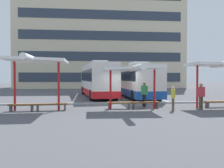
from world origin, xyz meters
The scene contains 19 objects.
ground_plane centered at (0.00, 0.00, 0.00)m, with size 160.00×160.00×0.00m, color #515156.
terminal_building centered at (0.03, 32.76, 9.89)m, with size 33.40×12.40×22.50m.
coach_bus_0 centered at (-1.83, 7.47, 1.79)m, with size 3.68×12.22×3.79m.
coach_bus_1 centered at (2.13, 6.00, 1.67)m, with size 2.93×11.78×3.59m.
lane_stripe_0 centered at (-4.11, 6.86, 0.00)m, with size 0.16×14.00×0.01m, color white.
lane_stripe_1 centered at (0.00, 6.86, 0.00)m, with size 0.16×14.00×0.01m, color white.
lane_stripe_2 centered at (4.11, 6.86, 0.00)m, with size 0.16×14.00×0.01m, color white.
waiting_shelter_0 centered at (-6.05, -3.52, 3.08)m, with size 3.69×4.88×3.32m.
bench_0 centered at (-6.95, -3.40, 0.33)m, with size 1.57×0.44×0.45m.
bench_1 centered at (-5.15, -3.30, 0.34)m, with size 1.99×0.58×0.45m.
waiting_shelter_1 centered at (0.10, -3.28, 2.63)m, with size 3.96×4.25×2.87m.
bench_2 centered at (-0.80, -2.88, 0.33)m, with size 1.63×0.50×0.45m.
bench_3 centered at (1.00, -2.85, 0.34)m, with size 1.96×0.59×0.45m.
waiting_shelter_2 centered at (6.14, -3.08, 2.91)m, with size 3.92×4.49×3.14m.
bench_4 centered at (6.14, -2.85, 0.34)m, with size 1.92×0.62×0.45m.
platform_kerb centered at (0.00, -0.05, 0.06)m, with size 44.00×0.24×0.12m, color #ADADA8.
waiting_passenger_0 centered at (2.55, -3.92, 0.87)m, with size 0.40×0.49×1.53m.
waiting_passenger_1 centered at (4.33, -4.07, 0.99)m, with size 0.54×0.36×1.71m.
waiting_passenger_2 centered at (1.18, -1.84, 1.02)m, with size 0.43×0.55×1.75m.
Camera 1 is at (-2.93, -18.59, 2.07)m, focal length 38.23 mm.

